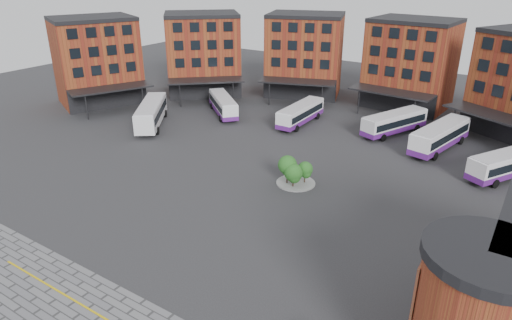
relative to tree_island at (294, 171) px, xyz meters
The scene contains 9 objects.
ground 11.82m from the tree_island, 99.74° to the right, with size 160.00×160.00×0.00m, color #28282B.
main_building 28.11m from the tree_island, 104.17° to the left, with size 94.14×42.48×14.60m.
tree_island is the anchor object (origin of this frame).
bus_a 28.48m from the tree_island, 167.89° to the left, with size 9.68×11.90×3.56m.
bus_b 27.43m from the tree_island, 143.63° to the left, with size 9.93×9.00×3.07m.
bus_c 21.15m from the tree_island, 116.15° to the left, with size 2.82×10.99×3.09m.
bus_d 22.89m from the tree_island, 79.82° to the left, with size 6.72×11.39×3.17m.
bus_e 22.72m from the tree_island, 61.23° to the left, with size 5.26×12.50×3.43m.
bus_f 24.87m from the tree_island, 38.00° to the left, with size 7.83×11.02×3.16m.
Camera 1 is at (23.50, -28.90, 22.93)m, focal length 32.00 mm.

